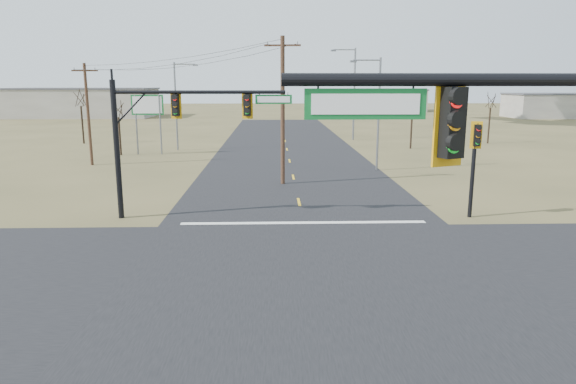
# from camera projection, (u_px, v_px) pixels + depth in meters

# --- Properties ---
(ground) EXTENTS (320.00, 320.00, 0.00)m
(ground) POSITION_uv_depth(u_px,v_px,m) (317.00, 281.00, 17.80)
(ground) COLOR brown
(ground) RESTS_ON ground
(road_ew) EXTENTS (160.00, 14.00, 0.02)m
(road_ew) POSITION_uv_depth(u_px,v_px,m) (317.00, 281.00, 17.80)
(road_ew) COLOR black
(road_ew) RESTS_ON ground
(road_ns) EXTENTS (14.00, 160.00, 0.02)m
(road_ns) POSITION_uv_depth(u_px,v_px,m) (317.00, 281.00, 17.80)
(road_ns) COLOR black
(road_ns) RESTS_ON ground
(stop_bar_far) EXTENTS (12.00, 0.40, 0.01)m
(stop_bar_far) POSITION_uv_depth(u_px,v_px,m) (304.00, 223.00, 25.12)
(stop_bar_far) COLOR silver
(stop_bar_far) RESTS_ON road_ns
(mast_arm_far) EXTENTS (8.84, 0.52, 6.90)m
(mast_arm_far) POSITION_uv_depth(u_px,v_px,m) (177.00, 119.00, 25.22)
(mast_arm_far) COLOR black
(mast_arm_far) RESTS_ON ground
(pedestal_signal_ne) EXTENTS (0.65, 0.57, 4.91)m
(pedestal_signal_ne) POSITION_uv_depth(u_px,v_px,m) (475.00, 149.00, 25.46)
(pedestal_signal_ne) COLOR black
(pedestal_signal_ne) RESTS_ON ground
(utility_pole_near) EXTENTS (2.38, 0.36, 9.72)m
(utility_pole_near) POSITION_uv_depth(u_px,v_px,m) (283.00, 109.00, 33.92)
(utility_pole_near) COLOR #4C3220
(utility_pole_near) RESTS_ON ground
(utility_pole_far) EXTENTS (2.03, 0.38, 8.32)m
(utility_pole_far) POSITION_uv_depth(u_px,v_px,m) (88.00, 112.00, 42.15)
(utility_pole_far) COLOR #4C3220
(utility_pole_far) RESTS_ON ground
(highway_sign) EXTENTS (3.02, 0.15, 5.66)m
(highway_sign) POSITION_uv_depth(u_px,v_px,m) (148.00, 112.00, 48.67)
(highway_sign) COLOR slate
(highway_sign) RESTS_ON ground
(streetlight_a) EXTENTS (2.41, 0.28, 8.64)m
(streetlight_a) POSITION_uv_depth(u_px,v_px,m) (376.00, 108.00, 39.52)
(streetlight_a) COLOR slate
(streetlight_a) RESTS_ON ground
(streetlight_b) EXTENTS (3.01, 0.42, 10.77)m
(streetlight_b) POSITION_uv_depth(u_px,v_px,m) (352.00, 89.00, 60.92)
(streetlight_b) COLOR slate
(streetlight_b) RESTS_ON ground
(streetlight_c) EXTENTS (2.45, 0.30, 8.77)m
(streetlight_c) POSITION_uv_depth(u_px,v_px,m) (178.00, 101.00, 51.55)
(streetlight_c) COLOR slate
(streetlight_c) RESTS_ON ground
(bare_tree_a) EXTENTS (2.83, 2.83, 5.62)m
(bare_tree_a) POSITION_uv_depth(u_px,v_px,m) (118.00, 108.00, 48.10)
(bare_tree_a) COLOR black
(bare_tree_a) RESTS_ON ground
(bare_tree_b) EXTENTS (2.93, 2.93, 6.47)m
(bare_tree_b) POSITION_uv_depth(u_px,v_px,m) (80.00, 97.00, 57.33)
(bare_tree_b) COLOR black
(bare_tree_b) RESTS_ON ground
(bare_tree_c) EXTENTS (3.03, 3.03, 5.65)m
(bare_tree_c) POSITION_uv_depth(u_px,v_px,m) (413.00, 106.00, 52.96)
(bare_tree_c) COLOR black
(bare_tree_c) RESTS_ON ground
(bare_tree_d) EXTENTS (2.70, 2.70, 6.06)m
(bare_tree_d) POSITION_uv_depth(u_px,v_px,m) (491.00, 100.00, 57.45)
(bare_tree_d) COLOR black
(bare_tree_d) RESTS_ON ground
(warehouse_left) EXTENTS (28.00, 14.00, 5.50)m
(warehouse_left) POSITION_uv_depth(u_px,v_px,m) (82.00, 103.00, 104.01)
(warehouse_left) COLOR #A9A495
(warehouse_left) RESTS_ON ground
(warehouse_mid) EXTENTS (20.00, 12.00, 5.00)m
(warehouse_mid) POSITION_uv_depth(u_px,v_px,m) (380.00, 101.00, 125.58)
(warehouse_mid) COLOR #A9A495
(warehouse_mid) RESTS_ON ground
(warehouse_right) EXTENTS (18.00, 10.00, 4.50)m
(warehouse_right) POSITION_uv_depth(u_px,v_px,m) (556.00, 106.00, 102.09)
(warehouse_right) COLOR #A9A495
(warehouse_right) RESTS_ON ground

